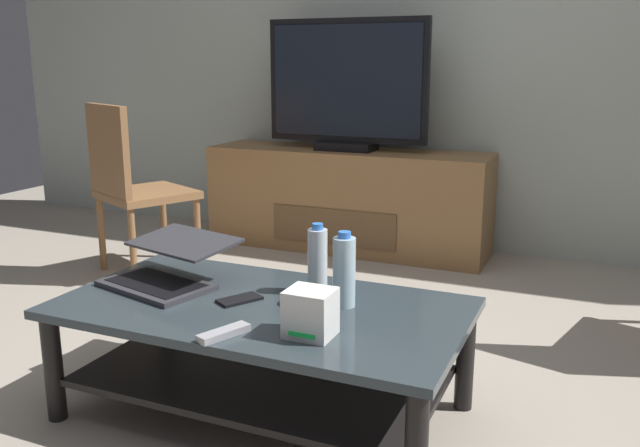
# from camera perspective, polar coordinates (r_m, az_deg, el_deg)

# --- Properties ---
(ground_plane) EXTENTS (7.68, 7.68, 0.00)m
(ground_plane) POSITION_cam_1_polar(r_m,az_deg,el_deg) (2.42, -3.91, -14.29)
(ground_plane) COLOR #9E9384
(back_wall) EXTENTS (6.40, 0.12, 2.80)m
(back_wall) POSITION_cam_1_polar(r_m,az_deg,el_deg) (4.21, 10.24, 17.08)
(back_wall) COLOR #A8B2A8
(back_wall) RESTS_ON ground
(coffee_table) EXTENTS (1.29, 0.69, 0.38)m
(coffee_table) POSITION_cam_1_polar(r_m,az_deg,el_deg) (2.20, -4.95, -9.61)
(coffee_table) COLOR #2D383D
(coffee_table) RESTS_ON ground
(media_cabinet) EXTENTS (1.72, 0.45, 0.61)m
(media_cabinet) POSITION_cam_1_polar(r_m,az_deg,el_deg) (4.12, 2.30, 2.04)
(media_cabinet) COLOR olive
(media_cabinet) RESTS_ON ground
(television) EXTENTS (0.98, 0.20, 0.76)m
(television) POSITION_cam_1_polar(r_m,az_deg,el_deg) (4.02, 2.28, 11.44)
(television) COLOR black
(television) RESTS_ON media_cabinet
(side_chair) EXTENTS (0.59, 0.59, 0.92)m
(side_chair) POSITION_cam_1_polar(r_m,az_deg,el_deg) (3.70, -15.70, 3.39)
(side_chair) COLOR brown
(side_chair) RESTS_ON ground
(laptop) EXTENTS (0.45, 0.44, 0.15)m
(laptop) POSITION_cam_1_polar(r_m,az_deg,el_deg) (2.37, -12.83, -3.64)
(laptop) COLOR #333338
(laptop) RESTS_ON coffee_table
(router_box) EXTENTS (0.13, 0.12, 0.13)m
(router_box) POSITION_cam_1_polar(r_m,az_deg,el_deg) (1.89, -0.82, -7.59)
(router_box) COLOR white
(router_box) RESTS_ON coffee_table
(water_bottle_near) EXTENTS (0.07, 0.07, 0.24)m
(water_bottle_near) POSITION_cam_1_polar(r_m,az_deg,el_deg) (2.09, 2.07, -4.07)
(water_bottle_near) COLOR silver
(water_bottle_near) RESTS_ON coffee_table
(water_bottle_far) EXTENTS (0.07, 0.07, 0.24)m
(water_bottle_far) POSITION_cam_1_polar(r_m,az_deg,el_deg) (2.21, -0.21, -3.14)
(water_bottle_far) COLOR silver
(water_bottle_far) RESTS_ON coffee_table
(cell_phone) EXTENTS (0.13, 0.16, 0.01)m
(cell_phone) POSITION_cam_1_polar(r_m,az_deg,el_deg) (2.18, -6.84, -6.42)
(cell_phone) COLOR black
(cell_phone) RESTS_ON coffee_table
(tv_remote) EXTENTS (0.10, 0.16, 0.02)m
(tv_remote) POSITION_cam_1_polar(r_m,az_deg,el_deg) (1.92, -8.16, -9.17)
(tv_remote) COLOR #99999E
(tv_remote) RESTS_ON coffee_table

